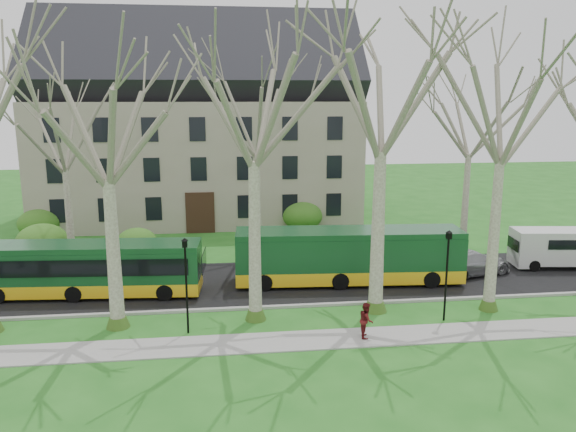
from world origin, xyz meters
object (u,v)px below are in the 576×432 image
object	(u,v)px
bus_lead	(90,268)
van_a	(557,248)
pedestrian_b	(366,320)
sedan	(471,262)
bus_follow	(349,255)

from	to	relation	value
bus_lead	van_a	distance (m)	27.56
pedestrian_b	sedan	bearing A→B (deg)	-36.22
bus_follow	sedan	xyz separation A→B (m)	(7.53, 0.55, -0.85)
bus_follow	sedan	bearing A→B (deg)	7.94
bus_follow	pedestrian_b	world-z (taller)	bus_follow
sedan	van_a	distance (m)	5.99
van_a	sedan	bearing A→B (deg)	-165.68
bus_follow	pedestrian_b	distance (m)	7.45
sedan	pedestrian_b	world-z (taller)	pedestrian_b
bus_lead	bus_follow	world-z (taller)	bus_follow
bus_lead	sedan	bearing A→B (deg)	6.49
bus_follow	pedestrian_b	xyz separation A→B (m)	(-0.89, -7.35, -0.80)
sedan	bus_lead	bearing A→B (deg)	75.13
bus_lead	van_a	world-z (taller)	bus_lead
van_a	pedestrian_b	bearing A→B (deg)	-141.79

